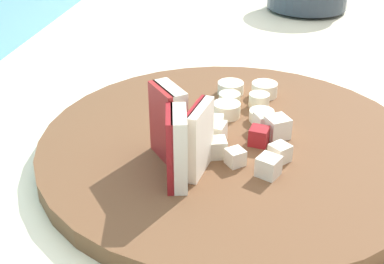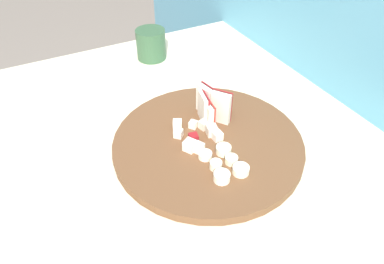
% 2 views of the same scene
% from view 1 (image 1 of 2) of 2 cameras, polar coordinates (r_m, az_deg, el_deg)
% --- Properties ---
extents(cutting_board, '(0.37, 0.37, 0.02)m').
position_cam_1_polar(cutting_board, '(0.49, 4.41, -1.50)').
color(cutting_board, brown).
rests_on(cutting_board, tiled_countertop).
extents(apple_wedge_fan, '(0.08, 0.06, 0.07)m').
position_cam_1_polar(apple_wedge_fan, '(0.42, -1.06, -0.45)').
color(apple_wedge_fan, maroon).
rests_on(apple_wedge_fan, cutting_board).
extents(apple_dice_pile, '(0.10, 0.09, 0.02)m').
position_cam_1_polar(apple_dice_pile, '(0.46, 6.13, -0.73)').
color(apple_dice_pile, white).
rests_on(apple_dice_pile, cutting_board).
extents(banana_slice_rows, '(0.09, 0.07, 0.02)m').
position_cam_1_polar(banana_slice_rows, '(0.54, 6.05, 3.82)').
color(banana_slice_rows, white).
rests_on(banana_slice_rows, cutting_board).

